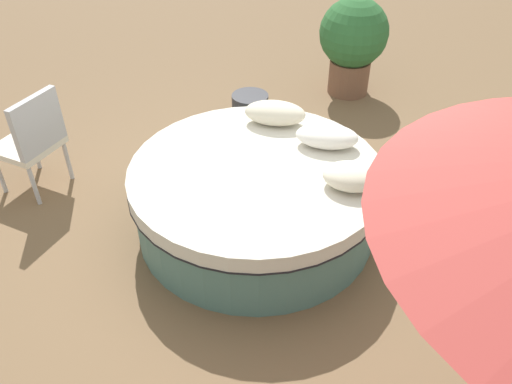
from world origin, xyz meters
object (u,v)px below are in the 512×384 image
throw_pillow_2 (275,113)px  patio_chair (33,137)px  throw_pillow_0 (352,176)px  throw_pillow_1 (327,136)px  planter (353,40)px  round_bed (256,197)px  side_table (250,113)px

throw_pillow_2 → patio_chair: 2.18m
throw_pillow_0 → throw_pillow_1: bearing=112.4°
throw_pillow_2 → patio_chair: size_ratio=0.56×
throw_pillow_0 → planter: 2.84m
round_bed → throw_pillow_1: throw_pillow_1 is taller
planter → side_table: (-1.03, -1.14, -0.46)m
planter → side_table: bearing=-132.3°
throw_pillow_1 → planter: size_ratio=0.45×
throw_pillow_2 → patio_chair: bearing=-165.8°
round_bed → side_table: size_ratio=4.85×
side_table → throw_pillow_2: bearing=-65.5°
throw_pillow_1 → throw_pillow_0: bearing=-67.6°
throw_pillow_1 → patio_chair: size_ratio=0.54×
round_bed → patio_chair: size_ratio=2.12×
throw_pillow_0 → patio_chair: 2.84m
side_table → planter: bearing=47.7°
throw_pillow_2 → throw_pillow_1: bearing=-31.3°
throw_pillow_0 → planter: bearing=91.4°
round_bed → throw_pillow_2: throw_pillow_2 is taller
patio_chair → side_table: (1.71, 1.40, -0.35)m
round_bed → patio_chair: patio_chair is taller
throw_pillow_2 → side_table: size_ratio=1.29×
throw_pillow_1 → round_bed: bearing=-141.1°
round_bed → throw_pillow_1: bearing=38.9°
throw_pillow_0 → planter: planter is taller
throw_pillow_0 → patio_chair: bearing=173.8°
patio_chair → side_table: size_ratio=2.29×
throw_pillow_1 → throw_pillow_2: 0.57m
planter → side_table: size_ratio=2.73×
round_bed → throw_pillow_2: (0.04, 0.72, 0.41)m
round_bed → side_table: 1.63m
side_table → throw_pillow_1: bearing=-52.8°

